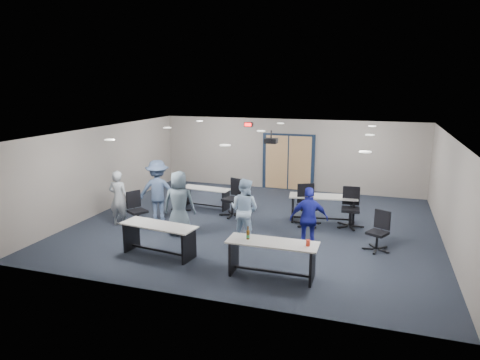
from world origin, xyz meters
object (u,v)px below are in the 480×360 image
(chair_back_c, at_px, (308,206))
(person_back, at_px, (158,191))
(table_back_left, at_px, (206,194))
(chair_back_b, at_px, (232,198))
(person_gray, at_px, (119,198))
(chair_loose_left, at_px, (138,210))
(table_back_right, at_px, (323,204))
(chair_back_a, at_px, (180,197))
(person_navy, at_px, (309,219))
(person_lightblue, at_px, (244,210))
(table_front_left, at_px, (159,234))
(person_plaid, at_px, (179,203))
(chair_loose_right, at_px, (378,231))
(table_front_right, at_px, (272,252))
(chair_back_d, at_px, (351,208))

(chair_back_c, bearing_deg, person_back, 166.22)
(table_back_left, xyz_separation_m, chair_back_b, (1.13, -0.59, 0.12))
(person_gray, bearing_deg, chair_loose_left, 177.70)
(table_back_left, xyz_separation_m, table_back_right, (3.84, -0.29, 0.09))
(chair_back_a, distance_m, person_navy, 4.79)
(person_lightblue, bearing_deg, table_front_left, 57.59)
(person_plaid, bearing_deg, table_back_right, -159.16)
(person_gray, relative_size, person_plaid, 0.92)
(table_back_right, distance_m, person_plaid, 4.22)
(chair_loose_left, xyz_separation_m, chair_loose_right, (6.47, 0.31, -0.02))
(chair_back_a, bearing_deg, person_plaid, -94.18)
(chair_back_c, bearing_deg, person_plaid, -175.99)
(table_front_left, relative_size, person_gray, 1.20)
(person_navy, bearing_deg, person_gray, -13.85)
(table_back_left, distance_m, table_back_right, 3.85)
(person_gray, relative_size, person_lightblue, 0.98)
(chair_loose_left, relative_size, person_gray, 0.64)
(table_back_left, xyz_separation_m, chair_loose_right, (5.40, -2.13, 0.04))
(table_front_left, relative_size, chair_loose_left, 1.88)
(chair_back_a, relative_size, chair_back_c, 0.82)
(chair_back_a, relative_size, person_plaid, 0.55)
(table_front_right, height_order, person_navy, person_navy)
(chair_back_d, relative_size, chair_loose_right, 1.16)
(chair_back_a, xyz_separation_m, person_plaid, (0.92, -1.90, 0.39))
(person_lightblue, relative_size, person_back, 0.90)
(table_front_left, xyz_separation_m, table_front_right, (2.83, -0.30, 0.02))
(table_back_right, xyz_separation_m, chair_loose_left, (-4.91, -2.14, -0.03))
(table_front_right, height_order, person_lightblue, person_lightblue)
(person_gray, distance_m, person_back, 1.14)
(chair_loose_left, distance_m, chair_loose_right, 6.48)
(chair_back_a, bearing_deg, table_front_right, -72.91)
(chair_loose_right, height_order, person_navy, person_navy)
(chair_back_b, relative_size, person_lightblue, 0.70)
(table_front_right, height_order, table_back_right, table_front_right)
(person_gray, distance_m, person_navy, 5.45)
(table_front_right, xyz_separation_m, chair_back_c, (0.16, 3.58, 0.05))
(chair_back_b, bearing_deg, chair_back_c, 15.84)
(person_plaid, relative_size, person_navy, 1.11)
(table_front_right, bearing_deg, chair_loose_left, 156.09)
(person_plaid, xyz_separation_m, person_lightblue, (1.79, 0.14, -0.05))
(chair_back_c, bearing_deg, chair_loose_left, 174.27)
(table_back_right, bearing_deg, chair_loose_right, -57.64)
(chair_back_d, relative_size, person_navy, 0.73)
(chair_back_c, bearing_deg, table_front_right, -118.77)
(table_back_right, height_order, chair_back_c, chair_back_c)
(table_front_left, bearing_deg, person_plaid, 103.85)
(table_back_right, bearing_deg, person_lightblue, -137.25)
(table_back_left, distance_m, person_gray, 2.98)
(chair_loose_right, bearing_deg, chair_loose_left, -150.17)
(person_plaid, distance_m, person_lightblue, 1.79)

